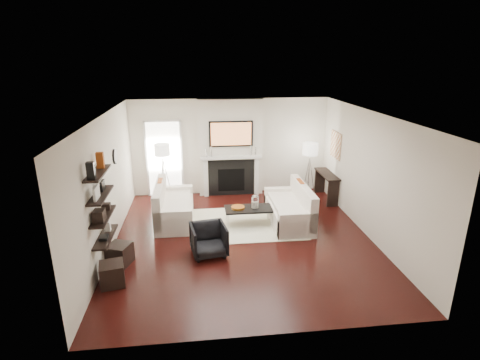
{
  "coord_description": "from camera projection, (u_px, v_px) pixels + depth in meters",
  "views": [
    {
      "loc": [
        -0.92,
        -7.3,
        3.78
      ],
      "look_at": [
        0.0,
        0.6,
        1.15
      ],
      "focal_mm": 28.0,
      "sensor_mm": 36.0,
      "label": 1
    }
  ],
  "objects": [
    {
      "name": "candlestick_r_tall",
      "position": [
        251.0,
        150.0,
        10.37
      ],
      "size": [
        0.04,
        0.04,
        0.3
      ],
      "primitive_type": "cylinder",
      "color": "silver",
      "rests_on": "mantel_shelf"
    },
    {
      "name": "console_leg_s",
      "position": [
        320.0,
        181.0,
        10.84
      ],
      "size": [
        0.3,
        0.04,
        0.71
      ],
      "primitive_type": "cube",
      "color": "black",
      "rests_on": "floor"
    },
    {
      "name": "hallway_panel",
      "position": [
        165.0,
        159.0,
        10.45
      ],
      "size": [
        0.9,
        0.02,
        2.1
      ],
      "primitive_type": "cube",
      "color": "white",
      "rests_on": "floor"
    },
    {
      "name": "ottoman_near",
      "position": [
        120.0,
        254.0,
        7.13
      ],
      "size": [
        0.52,
        0.52,
        0.4
      ],
      "primitive_type": "cube",
      "rotation": [
        0.0,
        0.0,
        -0.37
      ],
      "color": "black",
      "rests_on": "floor"
    },
    {
      "name": "lamp_right_post",
      "position": [
        308.0,
        179.0,
        10.17
      ],
      "size": [
        0.02,
        0.02,
        1.2
      ],
      "primitive_type": "cylinder",
      "color": "silver",
      "rests_on": "floor"
    },
    {
      "name": "decor_magfile_a",
      "position": [
        91.0,
        171.0,
        5.94
      ],
      "size": [
        0.12,
        0.1,
        0.28
      ],
      "primitive_type": "cube",
      "color": "black",
      "rests_on": "shelf_top"
    },
    {
      "name": "wall_art",
      "position": [
        336.0,
        145.0,
        9.92
      ],
      "size": [
        0.03,
        0.7,
        0.7
      ],
      "primitive_type": "cube",
      "color": "tan",
      "rests_on": "wall_right"
    },
    {
      "name": "loveseat_right_back",
      "position": [
        303.0,
        201.0,
        8.83
      ],
      "size": [
        0.18,
        1.8,
        0.8
      ],
      "primitive_type": "cube",
      "color": "white",
      "rests_on": "floor"
    },
    {
      "name": "clock_rim",
      "position": [
        115.0,
        156.0,
        8.19
      ],
      "size": [
        0.04,
        0.34,
        0.34
      ],
      "primitive_type": "cylinder",
      "rotation": [
        0.0,
        1.57,
        0.0
      ],
      "color": "black",
      "rests_on": "wall_left"
    },
    {
      "name": "pillow_right_charcoal",
      "position": [
        307.0,
        198.0,
        8.49
      ],
      "size": [
        0.1,
        0.4,
        0.4
      ],
      "primitive_type": "cube",
      "color": "black",
      "rests_on": "loveseat_right_cushion"
    },
    {
      "name": "coffee_table",
      "position": [
        249.0,
        209.0,
        8.73
      ],
      "size": [
        1.1,
        0.55,
        0.04
      ],
      "primitive_type": "cube",
      "color": "black",
      "rests_on": "floor"
    },
    {
      "name": "decor_wine_rack",
      "position": [
        99.0,
        216.0,
        6.33
      ],
      "size": [
        0.18,
        0.25,
        0.2
      ],
      "primitive_type": "cube",
      "color": "black",
      "rests_on": "shelf_lower"
    },
    {
      "name": "candlestick_l_tall",
      "position": [
        211.0,
        151.0,
        10.25
      ],
      "size": [
        0.04,
        0.04,
        0.3
      ],
      "primitive_type": "cylinder",
      "color": "silver",
      "rests_on": "mantel_shelf"
    },
    {
      "name": "decor_books",
      "position": [
        104.0,
        237.0,
        6.6
      ],
      "size": [
        0.14,
        0.2,
        0.05
      ],
      "primitive_type": "cube",
      "color": "black",
      "rests_on": "shelf_bottom"
    },
    {
      "name": "room_envelope",
      "position": [
        243.0,
        180.0,
        7.75
      ],
      "size": [
        6.0,
        6.0,
        6.0
      ],
      "color": "black",
      "rests_on": "ground"
    },
    {
      "name": "loveseat_left_arm_s",
      "position": [
        176.0,
        197.0,
        9.74
      ],
      "size": [
        0.85,
        0.18,
        0.6
      ],
      "primitive_type": "cube",
      "color": "white",
      "rests_on": "floor"
    },
    {
      "name": "door_trim_top",
      "position": [
        162.0,
        121.0,
        10.09
      ],
      "size": [
        1.02,
        0.06,
        0.06
      ],
      "primitive_type": "cube",
      "color": "white",
      "rests_on": "wall_back"
    },
    {
      "name": "tv_body",
      "position": [
        231.0,
        134.0,
        10.17
      ],
      "size": [
        1.2,
        0.06,
        0.7
      ],
      "primitive_type": "cube",
      "color": "black",
      "rests_on": "chimney_breast"
    },
    {
      "name": "shelf_upper",
      "position": [
        100.0,
        195.0,
        6.47
      ],
      "size": [
        0.25,
        1.0,
        0.04
      ],
      "primitive_type": "cube",
      "color": "black",
      "rests_on": "wall_left"
    },
    {
      "name": "coffee_leg_nw",
      "position": [
        228.0,
        222.0,
        8.53
      ],
      "size": [
        0.02,
        0.02,
        0.38
      ],
      "primitive_type": "cylinder",
      "color": "silver",
      "rests_on": "floor"
    },
    {
      "name": "shelf_top",
      "position": [
        98.0,
        173.0,
        6.34
      ],
      "size": [
        0.25,
        1.0,
        0.04
      ],
      "primitive_type": "cube",
      "color": "black",
      "rests_on": "wall_left"
    },
    {
      "name": "loveseat_right_base",
      "position": [
        288.0,
        214.0,
        8.89
      ],
      "size": [
        0.85,
        1.8,
        0.42
      ],
      "primitive_type": "cube",
      "color": "white",
      "rests_on": "floor"
    },
    {
      "name": "loveseat_right_cushion",
      "position": [
        287.0,
        204.0,
        8.8
      ],
      "size": [
        0.63,
        1.44,
        0.1
      ],
      "primitive_type": "cube",
      "color": "white",
      "rests_on": "loveseat_right_base"
    },
    {
      "name": "mantel_shelf",
      "position": [
        231.0,
        158.0,
        10.36
      ],
      "size": [
        1.7,
        0.18,
        0.07
      ],
      "primitive_type": "cube",
      "color": "white",
      "rests_on": "chimney_breast"
    },
    {
      "name": "rug",
      "position": [
        246.0,
        223.0,
        8.9
      ],
      "size": [
        2.6,
        2.0,
        0.01
      ],
      "primitive_type": "cube",
      "color": "beige",
      "rests_on": "floor"
    },
    {
      "name": "lamp_left_post",
      "position": [
        164.0,
        180.0,
        10.09
      ],
      "size": [
        0.02,
        0.02,
        1.2
      ],
      "primitive_type": "cylinder",
      "color": "silver",
      "rests_on": "floor"
    },
    {
      "name": "door_trim_l",
      "position": [
        147.0,
        160.0,
        10.38
      ],
      "size": [
        0.06,
        0.06,
        2.16
      ],
      "primitive_type": "cube",
      "color": "white",
      "rests_on": "floor"
    },
    {
      "name": "coffee_leg_se",
      "position": [
        268.0,
        212.0,
        9.05
      ],
      "size": [
        0.02,
        0.02,
        0.38
      ],
      "primitive_type": "cylinder",
      "color": "silver",
      "rests_on": "floor"
    },
    {
      "name": "decor_box_tall",
      "position": [
        108.0,
        226.0,
        6.89
      ],
      "size": [
        0.1,
        0.1,
        0.18
      ],
      "primitive_type": "cube",
      "color": "white",
      "rests_on": "shelf_bottom"
    },
    {
      "name": "lamp_right_shade",
      "position": [
        310.0,
        149.0,
        9.9
      ],
      "size": [
        0.4,
        0.4,
        0.3
      ],
      "primitive_type": "cylinder",
      "color": "white",
      "rests_on": "lamp_right_post"
    },
    {
      "name": "coffee_leg_sw",
      "position": [
        227.0,
        214.0,
        8.94
      ],
      "size": [
        0.02,
        0.02,
        0.38
      ],
      "primitive_type": "cylinder",
      "color": "silver",
      "rests_on": "floor"
    },
    {
      "name": "coffee_leg_ne",
      "position": [
        271.0,
        220.0,
        8.64
      ],
      "size": [
        0.02,
        0.02,
        0.38
      ],
      "primitive_type": "cylinder",
      "color": "silver",
      "rests_on": "floor"
    },
    {
      "name": "loveseat_right_arm_s",
      "position": [
        281.0,
        199.0,
        9.63
      ],
      "size": [
        0.85,
        0.18,
        0.6
      ],
      "primitive_type": "cube",
      "color": "white",
      "rests_on": "floor"
    },
    {
      "name": "door_trim_r",
      "position": [
        182.0,
        159.0,
        10.48
      ],
      "size": [
        0.06,
        0.06,
        2.16
      ],
      "primitive_type": "cube",
      "color": "white",
      "rests_on": "floor"
    },
    {
      "name": "lamp_left_leg_c",
      "position": [
        162.0,
        182.0,
        10.0
      ],
      "size": [
        0.14,
        0.22,
        1.23
      ],
      "primitive_type": "cylinder",
      "rotation": [
        0.18,
        0.0,
        2.62
      ],
      "color": "silver",
      "rests_on": "floor"
    },
    {
      "name": "loveseat_left_back",
      "position": [
        160.0,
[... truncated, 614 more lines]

